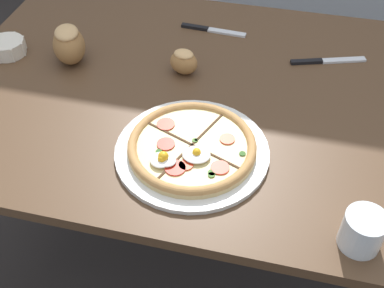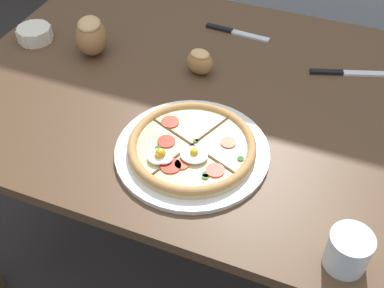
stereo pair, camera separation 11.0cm
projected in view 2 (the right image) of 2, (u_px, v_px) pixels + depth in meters
The scene contains 9 objects.
ground_plane at pixel (220, 253), 1.80m from camera, with size 12.00×12.00×0.00m, color #2D2826.
dining_table at pixel (229, 121), 1.33m from camera, with size 1.48×0.97×0.75m.
pizza at pixel (192, 148), 1.10m from camera, with size 0.36×0.36×0.05m.
ramekin_bowl at pixel (35, 34), 1.44m from camera, with size 0.11×0.11×0.04m.
bread_piece_near at pixel (91, 35), 1.37m from camera, with size 0.13×0.15×0.11m.
bread_piece_mid at pixel (200, 61), 1.32m from camera, with size 0.09×0.07×0.07m.
knife_main at pixel (348, 73), 1.33m from camera, with size 0.21×0.09×0.01m.
knife_spare at pixel (236, 32), 1.48m from camera, with size 0.21×0.03×0.01m.
water_glass at pixel (348, 252), 0.89m from camera, with size 0.08×0.08×0.08m.
Camera 2 is at (0.27, -0.96, 1.56)m, focal length 45.00 mm.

